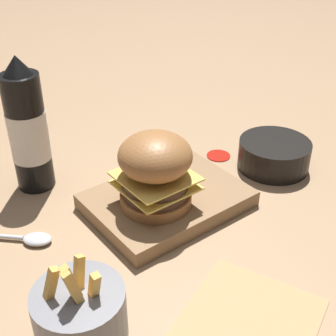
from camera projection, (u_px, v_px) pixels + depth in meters
name	position (u px, v px, depth m)	size (l,w,h in m)	color
ground_plane	(163.00, 203.00, 0.82)	(6.00, 6.00, 0.00)	#9E7A56
serving_board	(168.00, 200.00, 0.80)	(0.26, 0.19, 0.03)	olive
burger	(155.00, 170.00, 0.74)	(0.12, 0.12, 0.13)	#9E6638
ketchup_bottle	(28.00, 130.00, 0.81)	(0.07, 0.07, 0.25)	black
fries_basket	(80.00, 314.00, 0.56)	(0.11, 0.11, 0.13)	slate
side_bowl	(274.00, 154.00, 0.91)	(0.14, 0.14, 0.06)	black
spoon	(25.00, 238.00, 0.73)	(0.13, 0.13, 0.01)	silver
ketchup_puddle	(218.00, 155.00, 0.95)	(0.05, 0.05, 0.00)	#B21E14
parchment_square	(250.00, 319.00, 0.60)	(0.21, 0.21, 0.00)	tan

